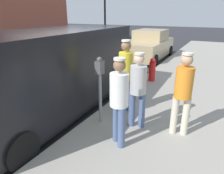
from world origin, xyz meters
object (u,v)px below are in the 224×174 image
at_px(pedestrian_in_yellow, 126,72).
at_px(parked_sedan_ahead, 149,46).
at_px(pedestrian_in_white, 119,98).
at_px(pedestrian_in_orange, 183,90).
at_px(parking_meter_near, 100,79).
at_px(pedestrian_in_gray, 138,86).
at_px(traffic_light_corner, 96,1).
at_px(fire_hydrant, 152,70).
at_px(parked_van, 55,70).

height_order(pedestrian_in_yellow, parked_sedan_ahead, pedestrian_in_yellow).
xyz_separation_m(pedestrian_in_white, pedestrian_in_orange, (0.94, 0.91, 0.01)).
relative_size(parking_meter_near, pedestrian_in_gray, 0.92).
xyz_separation_m(traffic_light_corner, fire_hydrant, (7.83, -8.60, -2.95)).
bearing_deg(pedestrian_in_orange, parking_meter_near, -168.89).
distance_m(parked_van, traffic_light_corner, 13.64).
xyz_separation_m(pedestrian_in_orange, pedestrian_in_gray, (-0.88, -0.15, -0.03)).
bearing_deg(traffic_light_corner, fire_hydrant, -47.70).
relative_size(pedestrian_in_orange, fire_hydrant, 1.98).
bearing_deg(parking_meter_near, parked_sedan_ahead, 100.72).
xyz_separation_m(pedestrian_in_yellow, fire_hydrant, (-0.17, 2.77, -0.63)).
distance_m(pedestrian_in_gray, parked_van, 2.32).
xyz_separation_m(parking_meter_near, pedestrian_in_gray, (0.81, 0.19, -0.09)).
bearing_deg(fire_hydrant, parked_sedan_ahead, 109.80).
height_order(pedestrian_in_gray, traffic_light_corner, traffic_light_corner).
height_order(parking_meter_near, pedestrian_in_gray, pedestrian_in_gray).
relative_size(parked_sedan_ahead, fire_hydrant, 5.12).
bearing_deg(pedestrian_in_yellow, fire_hydrant, 93.60).
distance_m(pedestrian_in_orange, parked_van, 3.20).
bearing_deg(parked_sedan_ahead, parked_van, -89.91).
distance_m(pedestrian_in_yellow, pedestrian_in_gray, 0.78).
bearing_deg(parking_meter_near, pedestrian_in_white, -37.50).
height_order(parking_meter_near, pedestrian_in_orange, pedestrian_in_orange).
distance_m(pedestrian_in_orange, pedestrian_in_yellow, 1.48).
relative_size(parking_meter_near, pedestrian_in_orange, 0.89).
xyz_separation_m(pedestrian_in_yellow, parked_van, (-1.77, -0.53, -0.04)).
bearing_deg(pedestrian_in_white, pedestrian_in_orange, 44.11).
distance_m(parking_meter_near, parked_sedan_ahead, 8.14).
bearing_deg(pedestrian_in_gray, parked_van, 179.27).
bearing_deg(parking_meter_near, traffic_light_corner, 122.53).
bearing_deg(pedestrian_in_gray, pedestrian_in_white, -94.39).
bearing_deg(parking_meter_near, pedestrian_in_gray, 12.92).
bearing_deg(parking_meter_near, pedestrian_in_yellow, 69.76).
xyz_separation_m(parked_van, parked_sedan_ahead, (-0.01, 7.77, -0.41)).
xyz_separation_m(parking_meter_near, pedestrian_in_white, (0.76, -0.58, -0.07)).
bearing_deg(pedestrian_in_gray, traffic_light_corner, 125.61).
bearing_deg(parked_sedan_ahead, pedestrian_in_orange, -67.25).
xyz_separation_m(pedestrian_in_white, pedestrian_in_yellow, (-0.48, 1.32, 0.08)).
height_order(pedestrian_in_orange, fire_hydrant, pedestrian_in_orange).
xyz_separation_m(pedestrian_in_yellow, traffic_light_corner, (-8.00, 11.37, 2.32)).
relative_size(pedestrian_in_yellow, parked_van, 0.34).
relative_size(pedestrian_in_orange, traffic_light_corner, 0.33).
bearing_deg(fire_hydrant, pedestrian_in_white, -80.90).
bearing_deg(pedestrian_in_white, pedestrian_in_gray, 85.61).
distance_m(pedestrian_in_orange, parked_sedan_ahead, 8.31).
xyz_separation_m(parked_sedan_ahead, fire_hydrant, (1.61, -4.48, -0.18)).
bearing_deg(traffic_light_corner, pedestrian_in_white, -56.25).
bearing_deg(pedestrian_in_orange, pedestrian_in_yellow, 163.91).
height_order(pedestrian_in_orange, pedestrian_in_gray, pedestrian_in_orange).
height_order(parking_meter_near, parked_van, parked_van).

